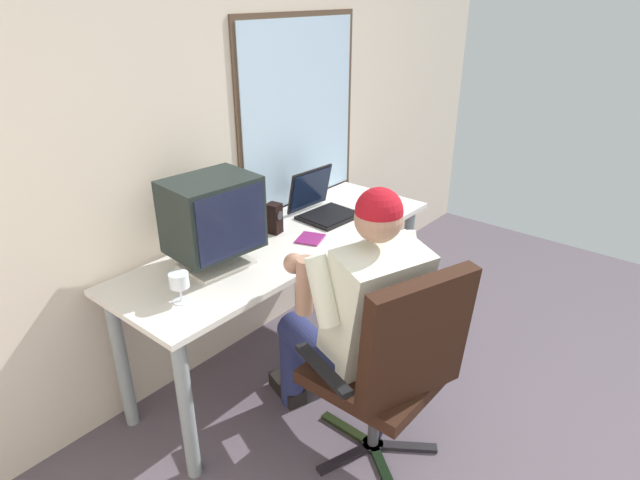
{
  "coord_description": "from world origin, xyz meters",
  "views": [
    {
      "loc": [
        -2.09,
        0.25,
        1.95
      ],
      "look_at": [
        -0.43,
        1.64,
        0.93
      ],
      "focal_mm": 30.07,
      "sensor_mm": 36.0,
      "label": 1
    }
  ],
  "objects_px": {
    "office_chair": "(395,361)",
    "laptop": "(321,203)",
    "crt_monitor": "(213,216)",
    "wine_glass": "(179,282)",
    "person_seated": "(356,312)",
    "desk": "(285,259)",
    "desk_speaker": "(274,218)",
    "cd_case": "(310,239)"
  },
  "relations": [
    {
      "from": "laptop",
      "to": "crt_monitor",
      "type": "bearing_deg",
      "value": -177.66
    },
    {
      "from": "person_seated",
      "to": "desk_speaker",
      "type": "distance_m",
      "value": 0.77
    },
    {
      "from": "office_chair",
      "to": "cd_case",
      "type": "relative_size",
      "value": 5.73
    },
    {
      "from": "office_chair",
      "to": "laptop",
      "type": "relative_size",
      "value": 3.02
    },
    {
      "from": "laptop",
      "to": "cd_case",
      "type": "height_order",
      "value": "laptop"
    },
    {
      "from": "person_seated",
      "to": "cd_case",
      "type": "distance_m",
      "value": 0.59
    },
    {
      "from": "office_chair",
      "to": "laptop",
      "type": "height_order",
      "value": "laptop"
    },
    {
      "from": "office_chair",
      "to": "laptop",
      "type": "xyz_separation_m",
      "value": [
        0.66,
        0.94,
        0.26
      ]
    },
    {
      "from": "desk",
      "to": "wine_glass",
      "type": "xyz_separation_m",
      "value": [
        -0.72,
        -0.09,
        0.21
      ]
    },
    {
      "from": "office_chair",
      "to": "person_seated",
      "type": "bearing_deg",
      "value": 73.29
    },
    {
      "from": "crt_monitor",
      "to": "wine_glass",
      "type": "height_order",
      "value": "crt_monitor"
    },
    {
      "from": "crt_monitor",
      "to": "laptop",
      "type": "bearing_deg",
      "value": 2.34
    },
    {
      "from": "desk",
      "to": "desk_speaker",
      "type": "height_order",
      "value": "desk_speaker"
    },
    {
      "from": "crt_monitor",
      "to": "cd_case",
      "type": "height_order",
      "value": "crt_monitor"
    },
    {
      "from": "office_chair",
      "to": "person_seated",
      "type": "xyz_separation_m",
      "value": [
        0.08,
        0.25,
        0.1
      ]
    },
    {
      "from": "office_chair",
      "to": "wine_glass",
      "type": "relative_size",
      "value": 7.65
    },
    {
      "from": "person_seated",
      "to": "cd_case",
      "type": "relative_size",
      "value": 7.21
    },
    {
      "from": "crt_monitor",
      "to": "desk_speaker",
      "type": "xyz_separation_m",
      "value": [
        0.45,
        0.06,
        -0.17
      ]
    },
    {
      "from": "crt_monitor",
      "to": "laptop",
      "type": "height_order",
      "value": "crt_monitor"
    },
    {
      "from": "desk_speaker",
      "to": "wine_glass",
      "type": "bearing_deg",
      "value": -165.93
    },
    {
      "from": "desk",
      "to": "person_seated",
      "type": "relative_size",
      "value": 1.47
    },
    {
      "from": "cd_case",
      "to": "desk_speaker",
      "type": "bearing_deg",
      "value": 105.09
    },
    {
      "from": "office_chair",
      "to": "laptop",
      "type": "distance_m",
      "value": 1.18
    },
    {
      "from": "laptop",
      "to": "office_chair",
      "type": "bearing_deg",
      "value": -125.01
    },
    {
      "from": "desk",
      "to": "wine_glass",
      "type": "relative_size",
      "value": 14.19
    },
    {
      "from": "office_chair",
      "to": "crt_monitor",
      "type": "height_order",
      "value": "crt_monitor"
    },
    {
      "from": "office_chair",
      "to": "laptop",
      "type": "bearing_deg",
      "value": 54.99
    },
    {
      "from": "desk",
      "to": "laptop",
      "type": "bearing_deg",
      "value": 11.06
    },
    {
      "from": "person_seated",
      "to": "laptop",
      "type": "bearing_deg",
      "value": 49.7
    },
    {
      "from": "person_seated",
      "to": "wine_glass",
      "type": "height_order",
      "value": "person_seated"
    },
    {
      "from": "desk",
      "to": "crt_monitor",
      "type": "relative_size",
      "value": 4.36
    },
    {
      "from": "desk",
      "to": "laptop",
      "type": "height_order",
      "value": "laptop"
    },
    {
      "from": "desk",
      "to": "desk_speaker",
      "type": "bearing_deg",
      "value": 72.99
    },
    {
      "from": "office_chair",
      "to": "crt_monitor",
      "type": "xyz_separation_m",
      "value": [
        -0.14,
        0.91,
        0.45
      ]
    },
    {
      "from": "laptop",
      "to": "desk_speaker",
      "type": "bearing_deg",
      "value": 175.95
    },
    {
      "from": "desk",
      "to": "person_seated",
      "type": "bearing_deg",
      "value": -107.9
    },
    {
      "from": "office_chair",
      "to": "person_seated",
      "type": "distance_m",
      "value": 0.28
    },
    {
      "from": "wine_glass",
      "to": "desk_speaker",
      "type": "height_order",
      "value": "desk_speaker"
    },
    {
      "from": "desk",
      "to": "desk_speaker",
      "type": "distance_m",
      "value": 0.22
    },
    {
      "from": "desk",
      "to": "office_chair",
      "type": "relative_size",
      "value": 1.86
    },
    {
      "from": "crt_monitor",
      "to": "wine_glass",
      "type": "relative_size",
      "value": 3.26
    },
    {
      "from": "desk_speaker",
      "to": "desk",
      "type": "bearing_deg",
      "value": -107.01
    }
  ]
}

